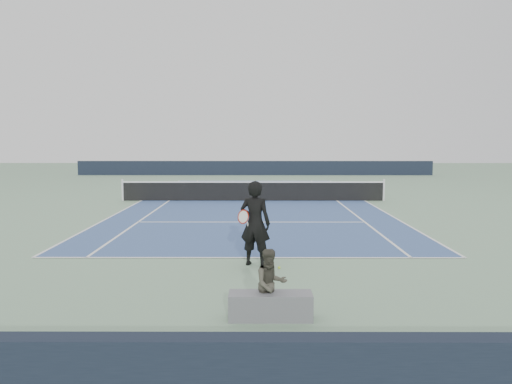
{
  "coord_description": "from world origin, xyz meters",
  "views": [
    {
      "loc": [
        0.23,
        -24.26,
        2.99
      ],
      "look_at": [
        0.17,
        -6.3,
        1.1
      ],
      "focal_mm": 35.0,
      "sensor_mm": 36.0,
      "label": 1
    }
  ],
  "objects_px": {
    "tennis_net": "(253,191)",
    "tennis_player": "(255,223)",
    "tennis_ball": "(279,268)",
    "spectator_bench": "(271,294)"
  },
  "relations": [
    {
      "from": "tennis_net",
      "to": "tennis_player",
      "type": "distance_m",
      "value": 12.61
    },
    {
      "from": "tennis_net",
      "to": "tennis_ball",
      "type": "xyz_separation_m",
      "value": [
        0.73,
        -12.93,
        -0.47
      ]
    },
    {
      "from": "tennis_ball",
      "to": "tennis_net",
      "type": "bearing_deg",
      "value": 93.21
    },
    {
      "from": "tennis_net",
      "to": "tennis_ball",
      "type": "relative_size",
      "value": 202.34
    },
    {
      "from": "tennis_ball",
      "to": "spectator_bench",
      "type": "relative_size",
      "value": 0.04
    },
    {
      "from": "tennis_player",
      "to": "spectator_bench",
      "type": "height_order",
      "value": "tennis_player"
    },
    {
      "from": "tennis_net",
      "to": "tennis_player",
      "type": "relative_size",
      "value": 6.35
    },
    {
      "from": "tennis_net",
      "to": "tennis_ball",
      "type": "bearing_deg",
      "value": -86.79
    },
    {
      "from": "tennis_net",
      "to": "tennis_player",
      "type": "xyz_separation_m",
      "value": [
        0.16,
        -12.59,
        0.51
      ]
    },
    {
      "from": "tennis_ball",
      "to": "spectator_bench",
      "type": "xyz_separation_m",
      "value": [
        -0.28,
        -3.25,
        0.39
      ]
    }
  ]
}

